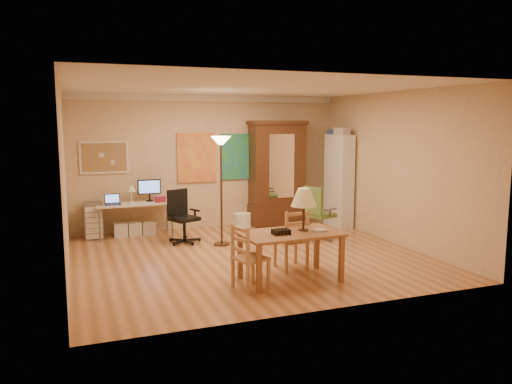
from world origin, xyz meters
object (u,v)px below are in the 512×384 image
object	(u,v)px
office_chair_green	(319,225)
armoire	(277,180)
computer_desk	(136,216)
bookshelf	(339,181)
office_chair_black	(183,229)
dining_table	(295,223)

from	to	relation	value
office_chair_green	armoire	bearing A→B (deg)	96.54
computer_desk	bookshelf	world-z (taller)	bookshelf
office_chair_black	office_chair_green	bearing A→B (deg)	-15.07
dining_table	office_chair_green	bearing A→B (deg)	54.80
office_chair_green	bookshelf	xyz separation A→B (m)	(0.95, 0.95, 0.68)
computer_desk	armoire	size ratio (longest dim) A/B	0.64
dining_table	office_chair_black	xyz separation A→B (m)	(-1.00, 2.63, -0.54)
armoire	office_chair_black	bearing A→B (deg)	-157.34
computer_desk	office_chair_green	world-z (taller)	computer_desk
office_chair_green	armoire	size ratio (longest dim) A/B	0.45
armoire	bookshelf	world-z (taller)	armoire
computer_desk	armoire	distance (m)	3.01
armoire	dining_table	bearing A→B (deg)	-108.94
office_chair_black	armoire	bearing A→B (deg)	22.66
office_chair_green	bookshelf	size ratio (longest dim) A/B	0.52
computer_desk	bookshelf	xyz separation A→B (m)	(4.08, -0.54, 0.56)
office_chair_green	dining_table	bearing A→B (deg)	-125.20
bookshelf	office_chair_black	bearing A→B (deg)	-174.85
computer_desk	office_chair_black	world-z (taller)	computer_desk
computer_desk	office_chair_black	xyz separation A→B (m)	(0.73, -0.84, -0.13)
computer_desk	armoire	xyz separation A→B (m)	(2.95, 0.09, 0.56)
dining_table	office_chair_black	world-z (taller)	dining_table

